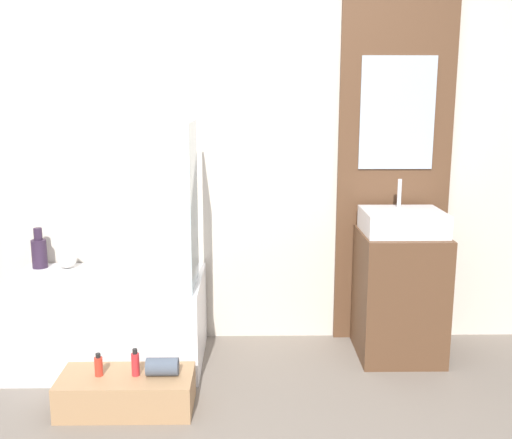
# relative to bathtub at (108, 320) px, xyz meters

# --- Properties ---
(wall_tiled_back) EXTENTS (4.20, 0.06, 2.60)m
(wall_tiled_back) POSITION_rel_bathtub_xyz_m (0.74, 0.39, 1.04)
(wall_tiled_back) COLOR beige
(wall_tiled_back) RESTS_ON ground_plane
(wall_wood_accent) EXTENTS (0.70, 0.04, 2.60)m
(wall_wood_accent) POSITION_rel_bathtub_xyz_m (1.74, 0.34, 1.05)
(wall_wood_accent) COLOR brown
(wall_wood_accent) RESTS_ON ground_plane
(bathtub) EXTENTS (1.12, 0.69, 0.51)m
(bathtub) POSITION_rel_bathtub_xyz_m (0.00, 0.00, 0.00)
(bathtub) COLOR white
(bathtub) RESTS_ON ground_plane
(glass_shower_screen) EXTENTS (0.01, 0.45, 0.91)m
(glass_shower_screen) POSITION_rel_bathtub_xyz_m (0.53, -0.10, 0.71)
(glass_shower_screen) COLOR silver
(glass_shower_screen) RESTS_ON bathtub
(wooden_step_bench) EXTENTS (0.67, 0.32, 0.18)m
(wooden_step_bench) POSITION_rel_bathtub_xyz_m (0.22, -0.57, -0.17)
(wooden_step_bench) COLOR #A87F56
(wooden_step_bench) RESTS_ON ground_plane
(vanity_cabinet) EXTENTS (0.49, 0.50, 0.76)m
(vanity_cabinet) POSITION_rel_bathtub_xyz_m (1.74, 0.07, 0.12)
(vanity_cabinet) COLOR brown
(vanity_cabinet) RESTS_ON ground_plane
(sink) EXTENTS (0.46, 0.39, 0.31)m
(sink) POSITION_rel_bathtub_xyz_m (1.74, 0.07, 0.57)
(sink) COLOR white
(sink) RESTS_ON vanity_cabinet
(vase_tall_dark) EXTENTS (0.09, 0.09, 0.25)m
(vase_tall_dark) POSITION_rel_bathtub_xyz_m (-0.46, 0.25, 0.35)
(vase_tall_dark) COLOR #2D1E33
(vase_tall_dark) RESTS_ON bathtub
(vase_round_light) EXTENTS (0.12, 0.12, 0.12)m
(vase_round_light) POSITION_rel_bathtub_xyz_m (-0.29, 0.23, 0.31)
(vase_round_light) COLOR silver
(vase_round_light) RESTS_ON bathtub
(bottle_soap_primary) EXTENTS (0.04, 0.04, 0.12)m
(bottle_soap_primary) POSITION_rel_bathtub_xyz_m (0.08, -0.57, -0.02)
(bottle_soap_primary) COLOR red
(bottle_soap_primary) RESTS_ON wooden_step_bench
(bottle_soap_secondary) EXTENTS (0.04, 0.04, 0.14)m
(bottle_soap_secondary) POSITION_rel_bathtub_xyz_m (0.27, -0.57, -0.01)
(bottle_soap_secondary) COLOR red
(bottle_soap_secondary) RESTS_ON wooden_step_bench
(towel_roll) EXTENTS (0.16, 0.09, 0.09)m
(towel_roll) POSITION_rel_bathtub_xyz_m (0.40, -0.57, -0.03)
(towel_roll) COLOR #4C5666
(towel_roll) RESTS_ON wooden_step_bench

